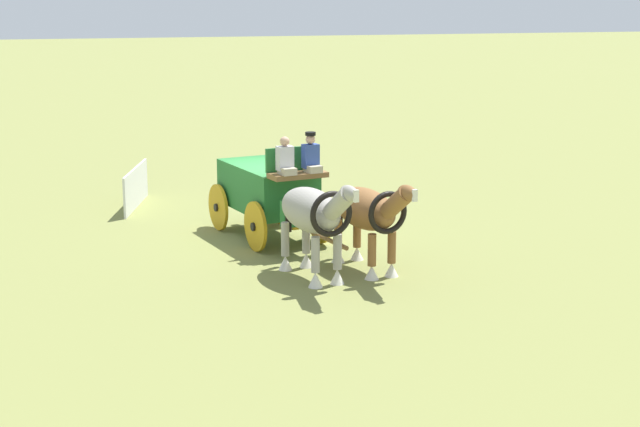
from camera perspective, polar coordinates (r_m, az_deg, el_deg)
ground_plane at (r=24.55m, az=-3.02°, el=-1.31°), size 220.00×220.00×0.00m
show_wagon at (r=24.15m, az=-2.89°, el=1.39°), size 5.92×2.39×2.79m
draft_horse_near at (r=21.21m, az=2.78°, el=0.08°), size 3.17×1.27×2.16m
draft_horse_off at (r=20.60m, az=-0.37°, el=-0.04°), size 3.10×1.30×2.27m
sponsor_banner at (r=28.29m, az=-10.54°, el=1.50°), size 3.08×0.99×1.10m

